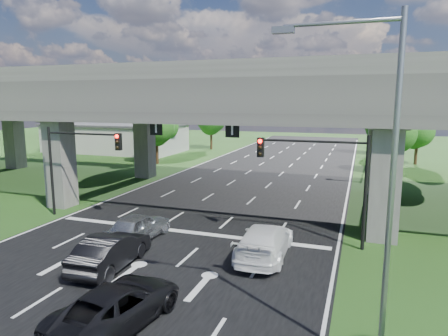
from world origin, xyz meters
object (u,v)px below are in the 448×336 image
Objects in this scene: car_silver at (138,227)px; car_dark at (111,251)px; signal_left at (76,155)px; streetlight_far at (368,120)px; car_trailing at (118,305)px; car_white at (265,241)px; streetlight_beyond at (367,115)px; signal_right at (323,169)px; streetlight_near at (377,172)px.

car_dark reaches higher than car_silver.
streetlight_far is (17.92, 20.06, 1.66)m from signal_left.
car_white is at bearing -106.00° from car_trailing.
streetlight_beyond is 39.30m from car_white.
streetlight_beyond is at bearing -101.50° from car_silver.
car_dark is (6.78, -6.22, -3.36)m from signal_left.
car_white is at bearing -154.18° from car_dark.
car_white is at bearing -96.92° from streetlight_beyond.
signal_right is 1.08× the size of car_white.
signal_right is 1.23× the size of car_dark.
car_white is (-4.70, 7.30, -5.01)m from streetlight_near.
signal_left is 0.60× the size of streetlight_far.
streetlight_far is 1.00× the size of streetlight_beyond.
streetlight_beyond is 47.32m from car_trailing.
streetlight_near is 1.00× the size of streetlight_beyond.
signal_right is 1.15× the size of car_trailing.
signal_right is 10.53m from car_silver.
signal_right is 15.65m from signal_left.
streetlight_far reaches higher than car_trailing.
streetlight_far is at bearing 48.22° from signal_left.
car_silver reaches higher than car_trailing.
streetlight_near and streetlight_far have the same top height.
signal_left is at bearing 180.00° from signal_right.
car_silver is at bearing -81.43° from car_dark.
signal_left reaches higher than car_dark.
streetlight_far is 2.06× the size of car_dark.
streetlight_beyond reaches higher than car_trailing.
streetlight_far reaches higher than car_dark.
streetlight_far is (0.00, 30.00, 0.00)m from streetlight_near.
car_white reaches higher than car_dark.
streetlight_far is at bearing -103.47° from car_white.
signal_left is at bearing -38.49° from car_trailing.
streetlight_beyond is 1.79× the size of car_white.
car_trailing is at bearing -119.35° from signal_right.
signal_left is 20.56m from streetlight_near.
signal_left is 9.79m from car_dark.
streetlight_near is at bearing -77.12° from signal_right.
signal_right is at bearing -93.61° from streetlight_beyond.
car_silver is 0.81× the size of car_white.
streetlight_beyond is (0.00, 46.00, 0.00)m from streetlight_near.
car_silver is 8.59m from car_trailing.
streetlight_far is 16.00m from streetlight_beyond.
signal_right is at bearing -159.25° from car_silver.
signal_right is at bearing -111.63° from car_trailing.
car_dark is at bearing -112.98° from streetlight_far.
signal_right is 11.34m from car_dark.
signal_right is 36.17m from streetlight_beyond.
streetlight_far reaches higher than signal_left.
signal_left is 14.66m from car_trailing.
car_dark reaches higher than car_trailing.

